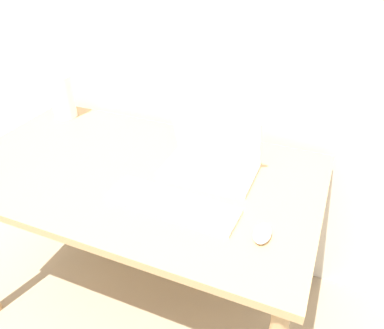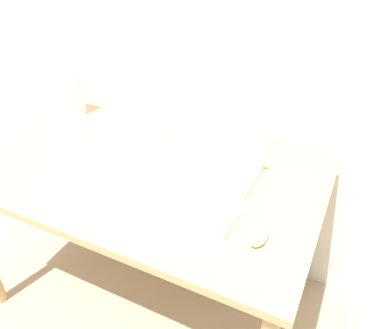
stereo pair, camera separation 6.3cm
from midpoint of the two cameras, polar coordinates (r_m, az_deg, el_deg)
name	(u,v)px [view 1 (the left image)]	position (r m, az deg, el deg)	size (l,w,h in m)	color
wall_back	(184,3)	(1.62, -2.45, 23.34)	(6.00, 0.05, 2.50)	silver
desk	(138,188)	(1.48, -9.37, -3.55)	(1.36, 0.79, 0.73)	tan
laptop	(212,158)	(1.39, 1.73, 0.92)	(0.34, 0.22, 0.22)	white
keyboard	(172,204)	(1.24, -4.47, -6.03)	(0.45, 0.15, 0.02)	white
mouse	(262,233)	(1.14, 9.10, -10.35)	(0.05, 0.09, 0.03)	white
vase	(61,88)	(1.88, -20.30, 10.82)	(0.11, 0.11, 0.29)	white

